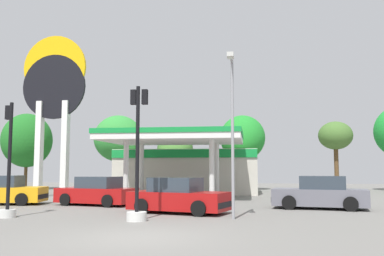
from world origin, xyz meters
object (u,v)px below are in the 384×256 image
object	(u,v)px
tree_0	(27,140)
corner_streetlamp	(232,120)
car_0	(320,194)
car_3	(3,191)
station_pole_sign	(54,94)
tree_3	(243,138)
car_2	(97,192)
tree_4	(335,136)
tree_2	(175,149)
car_1	(178,197)
traffic_signal_0	(137,174)
traffic_signal_1	(8,180)
tree_1	(118,139)

from	to	relation	value
tree_0	corner_streetlamp	bearing A→B (deg)	-45.59
car_0	car_3	size ratio (longest dim) A/B	1.02
station_pole_sign	tree_3	bearing A→B (deg)	39.32
car_2	tree_0	bearing A→B (deg)	129.95
car_0	tree_4	xyz separation A→B (m)	(3.93, 16.12, 3.97)
car_0	corner_streetlamp	size ratio (longest dim) A/B	0.75
station_pole_sign	car_3	world-z (taller)	station_pole_sign
tree_2	car_0	bearing A→B (deg)	-58.32
car_1	corner_streetlamp	bearing A→B (deg)	-40.42
traffic_signal_0	traffic_signal_1	bearing A→B (deg)	176.54
car_0	corner_streetlamp	world-z (taller)	corner_streetlamp
tree_1	tree_3	size ratio (longest dim) A/B	1.01
tree_2	car_1	bearing A→B (deg)	-79.28
car_3	traffic_signal_0	distance (m)	10.94
traffic_signal_1	corner_streetlamp	xyz separation A→B (m)	(8.85, 0.48, 2.32)
car_3	car_1	bearing A→B (deg)	-16.86
tree_0	tree_4	distance (m)	27.84
car_1	corner_streetlamp	world-z (taller)	corner_streetlamp
car_3	traffic_signal_0	xyz separation A→B (m)	(9.11, -5.97, 1.02)
traffic_signal_1	tree_3	world-z (taller)	tree_3
traffic_signal_0	tree_4	xyz separation A→B (m)	(11.39, 21.90, 2.96)
station_pole_sign	traffic_signal_1	size ratio (longest dim) A/B	2.48
car_2	corner_streetlamp	xyz separation A→B (m)	(7.39, -5.38, 3.10)
traffic_signal_0	tree_1	size ratio (longest dim) A/B	0.74
traffic_signal_1	tree_4	distance (m)	27.51
tree_2	tree_3	size ratio (longest dim) A/B	0.77
car_0	car_2	xyz separation A→B (m)	(-11.36, 0.40, -0.03)
tree_4	tree_3	bearing A→B (deg)	173.01
station_pole_sign	traffic_signal_1	world-z (taller)	station_pole_sign
car_3	traffic_signal_1	size ratio (longest dim) A/B	1.00
car_3	tree_3	xyz separation A→B (m)	(12.58, 16.91, 4.01)
station_pole_sign	car_2	bearing A→B (deg)	-47.32
corner_streetlamp	tree_1	bearing A→B (deg)	118.43
car_1	car_3	bearing A→B (deg)	163.14
car_1	car_2	size ratio (longest dim) A/B	1.02
traffic_signal_1	station_pole_sign	bearing A→B (deg)	109.15
tree_0	car_2	bearing A→B (deg)	-50.05
tree_0	corner_streetlamp	xyz separation A→B (m)	(19.93, -20.35, -0.76)
car_3	tree_3	bearing A→B (deg)	53.35
car_1	tree_2	distance (m)	19.75
tree_0	corner_streetlamp	size ratio (longest dim) A/B	1.14
car_2	tree_2	world-z (taller)	tree_2
station_pole_sign	corner_streetlamp	size ratio (longest dim) A/B	1.83
station_pole_sign	corner_streetlamp	xyz separation A→B (m)	(13.00, -11.46, -3.38)
car_0	tree_1	size ratio (longest dim) A/B	0.69
tree_2	corner_streetlamp	size ratio (longest dim) A/B	0.83
car_0	tree_2	xyz separation A→B (m)	(-10.06, 16.29, 2.95)
car_2	car_3	world-z (taller)	car_3
car_1	tree_1	size ratio (longest dim) A/B	0.68
traffic_signal_1	car_1	bearing A→B (deg)	21.91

